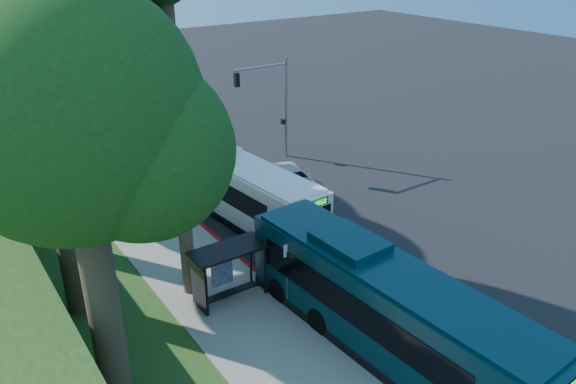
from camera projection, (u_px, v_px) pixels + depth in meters
ground at (317, 229)px, 30.17m from camera, size 140.00×140.00×0.00m
sidewalk at (194, 269)px, 26.38m from camera, size 4.50×70.00×0.12m
red_curb at (282, 294)px, 24.57m from camera, size 0.25×30.00×0.13m
grass_verge at (42, 260)px, 27.19m from camera, size 8.00×70.00×0.06m
bus_shelter at (222, 264)px, 23.53m from camera, size 3.20×1.51×2.55m
stop_sign_pole at (287, 268)px, 22.77m from camera, size 0.35×0.06×3.17m
traffic_signal_pole at (273, 98)px, 37.76m from camera, size 4.10×0.30×7.00m
tree_0 at (35, 38)px, 19.09m from camera, size 8.40×8.00×15.70m
tree_6 at (77, 127)px, 14.96m from camera, size 7.56×7.20×13.74m
white_bus at (237, 187)px, 30.84m from camera, size 3.70×12.39×3.64m
teal_bus at (386, 307)px, 20.61m from camera, size 3.51×13.37×3.95m
pickup at (292, 181)px, 34.11m from camera, size 3.32×5.68×1.49m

